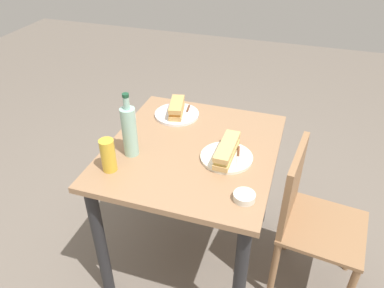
{
  "coord_description": "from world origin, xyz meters",
  "views": [
    {
      "loc": [
        1.43,
        0.46,
        1.82
      ],
      "look_at": [
        0.0,
        0.0,
        0.8
      ],
      "focal_mm": 34.62,
      "sensor_mm": 36.0,
      "label": 1
    }
  ],
  "objects": [
    {
      "name": "plate_near",
      "position": [
        -0.27,
        -0.18,
        0.78
      ],
      "size": [
        0.25,
        0.25,
        0.01
      ],
      "primitive_type": "cylinder",
      "color": "white",
      "rests_on": "dining_table"
    },
    {
      "name": "dining_table",
      "position": [
        0.0,
        0.0,
        0.63
      ],
      "size": [
        0.91,
        0.82,
        0.78
      ],
      "color": "#997251",
      "rests_on": "ground"
    },
    {
      "name": "baguette_sandwich_near",
      "position": [
        -0.27,
        -0.18,
        0.82
      ],
      "size": [
        0.2,
        0.11,
        0.07
      ],
      "color": "tan",
      "rests_on": "plate_near"
    },
    {
      "name": "beer_glass",
      "position": [
        0.28,
        -0.3,
        0.85
      ],
      "size": [
        0.07,
        0.07,
        0.16
      ],
      "primitive_type": "cylinder",
      "color": "gold",
      "rests_on": "dining_table"
    },
    {
      "name": "baguette_sandwich_far",
      "position": [
        0.04,
        0.18,
        0.82
      ],
      "size": [
        0.25,
        0.07,
        0.07
      ],
      "color": "tan",
      "rests_on": "plate_far"
    },
    {
      "name": "chair_far",
      "position": [
        -0.01,
        0.61,
        0.48
      ],
      "size": [
        0.44,
        0.44,
        0.84
      ],
      "color": "#936B47",
      "rests_on": "ground"
    },
    {
      "name": "knife_near",
      "position": [
        -0.3,
        -0.13,
        0.79
      ],
      "size": [
        0.18,
        0.04,
        0.01
      ],
      "color": "silver",
      "rests_on": "plate_near"
    },
    {
      "name": "water_bottle",
      "position": [
        0.14,
        -0.26,
        0.91
      ],
      "size": [
        0.07,
        0.07,
        0.32
      ],
      "color": "#99C6B7",
      "rests_on": "dining_table"
    },
    {
      "name": "plate_far",
      "position": [
        0.04,
        0.18,
        0.78
      ],
      "size": [
        0.25,
        0.25,
        0.01
      ],
      "primitive_type": "cylinder",
      "color": "silver",
      "rests_on": "dining_table"
    },
    {
      "name": "olive_bowl",
      "position": [
        0.29,
        0.32,
        0.79
      ],
      "size": [
        0.09,
        0.09,
        0.03
      ],
      "primitive_type": "cylinder",
      "color": "silver",
      "rests_on": "dining_table"
    },
    {
      "name": "knife_far",
      "position": [
        0.03,
        0.24,
        0.79
      ],
      "size": [
        0.18,
        0.04,
        0.01
      ],
      "color": "silver",
      "rests_on": "plate_far"
    },
    {
      "name": "ground_plane",
      "position": [
        0.0,
        0.0,
        0.0
      ],
      "size": [
        8.0,
        8.0,
        0.0
      ],
      "primitive_type": "plane",
      "color": "#6B6056"
    }
  ]
}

